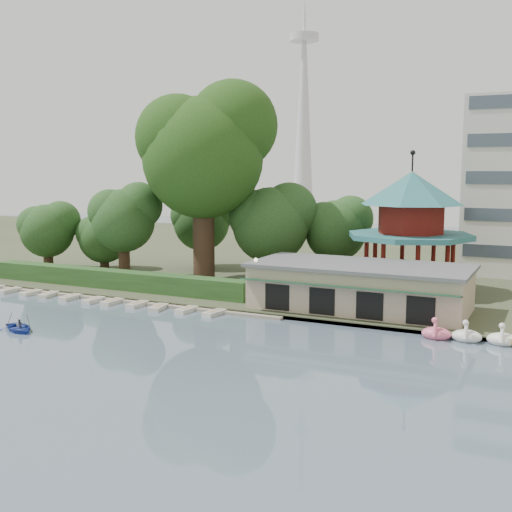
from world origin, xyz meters
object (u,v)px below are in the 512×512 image
Objects in this scene: dock at (119,299)px; rowboat_with_passengers at (19,325)px; boathouse at (360,286)px; pavilion at (411,219)px; big_tree at (205,147)px.

rowboat_with_passengers is at bearing -89.31° from dock.
boathouse is 27.94m from rowboat_with_passengers.
rowboat_with_passengers is (0.15, -12.53, 0.36)m from dock.
pavilion is at bearing 31.66° from dock.
pavilion is (2.00, 10.03, 5.11)m from boathouse.
rowboat_with_passengers is (-21.85, -17.31, -1.88)m from boathouse.
boathouse is at bearing -101.28° from pavilion.
boathouse reaches higher than rowboat_with_passengers.
rowboat_with_passengers is (-3.02, -23.54, -14.08)m from big_tree.
pavilion is at bearing 10.32° from big_tree.
dock is 12.54m from rowboat_with_passengers.
big_tree is at bearing 82.68° from rowboat_with_passengers.
dock is 2.52× the size of pavilion.
boathouse is 1.38× the size of pavilion.
rowboat_with_passengers reaches higher than dock.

